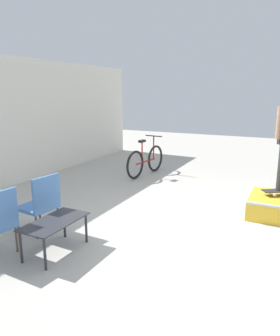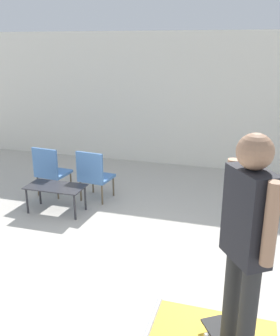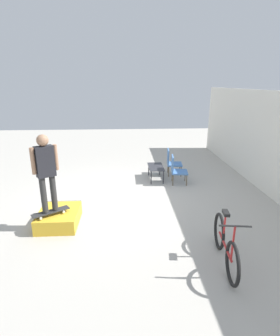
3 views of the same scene
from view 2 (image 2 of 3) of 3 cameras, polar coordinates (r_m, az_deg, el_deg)
The scene contains 6 objects.
ground_plane at distance 4.89m, azimuth -3.89°, elevation -15.60°, with size 24.00×24.00×0.00m, color #B7B2A8.
house_wall_back at distance 8.60m, azimuth 6.76°, elevation 10.08°, with size 12.00×0.06×3.00m.
person_skater at distance 2.74m, azimuth 15.96°, elevation -9.62°, with size 0.38×0.49×1.76m.
coffee_table at distance 6.44m, azimuth -12.73°, elevation -3.18°, with size 0.98×0.51×0.46m.
patio_chair_left at distance 7.14m, azimuth -13.50°, elevation -0.23°, with size 0.57×0.57×0.95m.
patio_chair_right at distance 6.76m, azimuth -7.03°, elevation -0.91°, with size 0.58×0.58×0.95m.
Camera 2 is at (1.46, -3.78, 2.73)m, focal length 40.00 mm.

